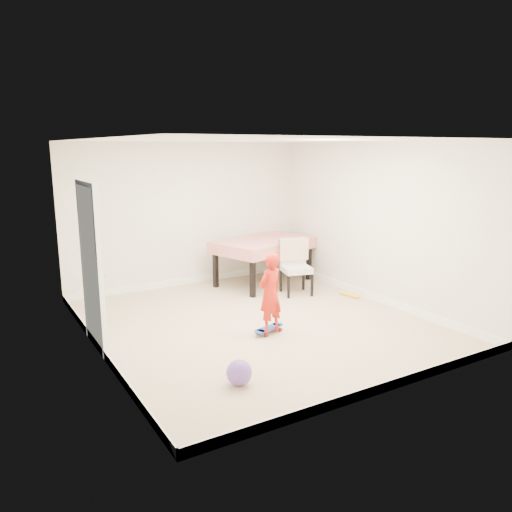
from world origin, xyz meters
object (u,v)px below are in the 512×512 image
dining_table (264,261)px  dining_chair (296,267)px  child (270,296)px  skateboard (269,330)px  balloon (239,373)px

dining_table → dining_chair: bearing=-98.9°
dining_table → child: child is taller
dining_chair → dining_table: bearing=113.5°
dining_table → skateboard: dining_table is taller
skateboard → dining_chair: bearing=27.2°
dining_chair → child: bearing=-119.8°
dining_table → balloon: (-2.38, -3.37, -0.28)m
dining_chair → balloon: 3.54m
dining_table → balloon: dining_table is taller
dining_table → dining_chair: size_ratio=1.87×
skateboard → child: bearing=-125.4°
dining_table → dining_chair: (0.12, -0.89, 0.06)m
dining_table → dining_chair: 0.90m
skateboard → balloon: balloon is taller
skateboard → child: child is taller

